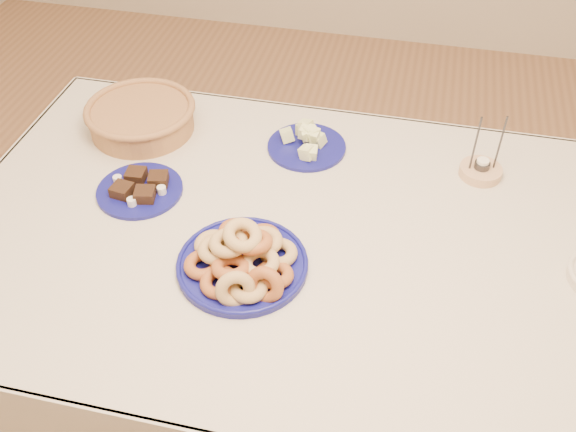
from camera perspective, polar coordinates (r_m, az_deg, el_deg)
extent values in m
plane|color=#946746|center=(2.16, 0.31, -15.86)|extent=(5.00, 5.00, 0.00)
cylinder|color=brown|center=(2.31, -14.63, 1.14)|extent=(0.06, 0.06, 0.72)
cylinder|color=brown|center=(2.16, 21.36, -4.43)|extent=(0.06, 0.06, 0.72)
cube|color=beige|center=(1.57, 0.41, -1.73)|extent=(1.70, 1.10, 0.02)
cube|color=beige|center=(2.07, 3.73, 6.17)|extent=(1.70, 0.01, 0.28)
cylinder|color=navy|center=(1.48, -4.07, -4.38)|extent=(0.38, 0.38, 0.02)
torus|color=navy|center=(1.48, -4.08, -4.17)|extent=(0.38, 0.38, 0.01)
torus|color=#AB8047|center=(1.48, -0.84, -3.31)|extent=(0.10, 0.10, 0.03)
torus|color=brown|center=(1.51, -2.32, -1.95)|extent=(0.09, 0.09, 0.04)
torus|color=brown|center=(1.52, -4.60, -1.57)|extent=(0.12, 0.12, 0.04)
torus|color=#AB8047|center=(1.50, -6.70, -2.53)|extent=(0.13, 0.13, 0.03)
torus|color=brown|center=(1.46, -7.55, -4.31)|extent=(0.12, 0.12, 0.03)
torus|color=brown|center=(1.42, -6.11, -5.87)|extent=(0.11, 0.11, 0.04)
torus|color=#AB8047|center=(1.41, -3.55, -6.35)|extent=(0.11, 0.11, 0.03)
torus|color=brown|center=(1.43, -1.23, -5.22)|extent=(0.11, 0.11, 0.04)
torus|color=#AB8047|center=(1.47, -2.16, -2.22)|extent=(0.09, 0.09, 0.03)
torus|color=brown|center=(1.49, -4.58, -1.57)|extent=(0.13, 0.13, 0.04)
torus|color=#AB8047|center=(1.46, -6.34, -2.97)|extent=(0.12, 0.12, 0.03)
torus|color=brown|center=(1.41, -5.09, -4.55)|extent=(0.10, 0.11, 0.04)
torus|color=#AB8047|center=(1.42, -2.50, -4.14)|extent=(0.12, 0.12, 0.04)
torus|color=brown|center=(1.43, -3.12, -2.31)|extent=(0.12, 0.12, 0.04)
torus|color=#AB8047|center=(1.43, -5.31, -2.40)|extent=(0.12, 0.12, 0.03)
torus|color=#AB8047|center=(1.41, -4.07, -1.71)|extent=(0.13, 0.12, 0.05)
torus|color=#AB8047|center=(1.39, -4.71, -6.53)|extent=(0.10, 0.09, 0.09)
torus|color=brown|center=(1.39, -2.09, -6.16)|extent=(0.10, 0.07, 0.09)
cylinder|color=navy|center=(1.82, 1.67, 6.17)|extent=(0.28, 0.28, 0.01)
cube|color=#D4E490|center=(1.79, 2.16, 7.32)|extent=(0.05, 0.05, 0.04)
cube|color=#D4E490|center=(1.82, 1.59, 7.95)|extent=(0.05, 0.05, 0.04)
cube|color=#D4E490|center=(1.80, 1.60, 7.46)|extent=(0.04, 0.04, 0.04)
cube|color=#D4E490|center=(1.83, -0.09, 7.20)|extent=(0.05, 0.05, 0.05)
cube|color=#D4E490|center=(1.76, 2.06, 5.66)|extent=(0.04, 0.04, 0.04)
cube|color=#D4E490|center=(1.79, 1.83, 7.42)|extent=(0.05, 0.05, 0.04)
cube|color=#D4E490|center=(1.85, 1.40, 7.68)|extent=(0.05, 0.05, 0.04)
cube|color=#D4E490|center=(1.79, 2.20, 7.23)|extent=(0.04, 0.05, 0.05)
cube|color=#D4E490|center=(1.76, 1.70, 5.65)|extent=(0.05, 0.05, 0.04)
cube|color=#D4E490|center=(1.81, 2.68, 6.80)|extent=(0.05, 0.05, 0.05)
cube|color=#D4E490|center=(1.79, 1.76, 7.37)|extent=(0.04, 0.05, 0.05)
cylinder|color=navy|center=(1.72, -13.03, 2.24)|extent=(0.25, 0.25, 0.01)
cube|color=black|center=(1.70, -14.54, 2.24)|extent=(0.06, 0.06, 0.03)
cube|color=black|center=(1.67, -12.61, 1.89)|extent=(0.06, 0.06, 0.03)
cube|color=black|center=(1.74, -13.36, 3.54)|extent=(0.05, 0.05, 0.03)
cube|color=black|center=(1.71, -11.45, 3.22)|extent=(0.06, 0.06, 0.03)
cylinder|color=white|center=(1.74, -14.90, 3.15)|extent=(0.03, 0.03, 0.02)
cylinder|color=white|center=(1.66, -13.72, 1.24)|extent=(0.03, 0.03, 0.02)
cylinder|color=white|center=(1.68, -11.17, 2.28)|extent=(0.03, 0.03, 0.02)
cylinder|color=brown|center=(1.93, -12.88, 8.39)|extent=(0.35, 0.35, 0.07)
torus|color=brown|center=(1.90, -13.05, 9.32)|extent=(0.37, 0.37, 0.02)
cylinder|color=tan|center=(1.80, 16.74, 3.82)|extent=(0.14, 0.14, 0.03)
cylinder|color=#3A3A3E|center=(1.78, 16.87, 4.35)|extent=(0.05, 0.05, 0.02)
cylinder|color=white|center=(1.78, 16.95, 4.68)|extent=(0.04, 0.04, 0.01)
cylinder|color=#3A3A3E|center=(1.73, 16.33, 6.21)|extent=(0.01, 0.01, 0.16)
cylinder|color=#3A3A3E|center=(1.75, 18.35, 6.20)|extent=(0.01, 0.01, 0.16)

